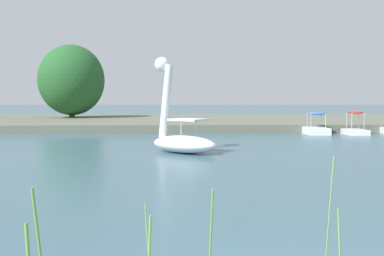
{
  "coord_description": "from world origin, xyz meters",
  "views": [
    {
      "loc": [
        -1.73,
        -4.39,
        2.23
      ],
      "look_at": [
        -0.54,
        20.16,
        0.69
      ],
      "focal_mm": 41.79,
      "sensor_mm": 36.0,
      "label": 1
    }
  ],
  "objects_px": {
    "pedal_boat_red": "(355,128)",
    "pedal_boat_blue": "(316,128)",
    "swan_boat": "(181,133)",
    "tree_willow_near_path": "(71,80)"
  },
  "relations": [
    {
      "from": "swan_boat",
      "to": "tree_willow_near_path",
      "type": "distance_m",
      "value": 26.4
    },
    {
      "from": "pedal_boat_red",
      "to": "tree_willow_near_path",
      "type": "height_order",
      "value": "tree_willow_near_path"
    },
    {
      "from": "pedal_boat_red",
      "to": "tree_willow_near_path",
      "type": "relative_size",
      "value": 0.24
    },
    {
      "from": "swan_boat",
      "to": "pedal_boat_blue",
      "type": "bearing_deg",
      "value": 47.02
    },
    {
      "from": "pedal_boat_red",
      "to": "pedal_boat_blue",
      "type": "bearing_deg",
      "value": 172.89
    },
    {
      "from": "swan_boat",
      "to": "pedal_boat_blue",
      "type": "distance_m",
      "value": 13.29
    },
    {
      "from": "swan_boat",
      "to": "pedal_boat_red",
      "type": "relative_size",
      "value": 1.98
    },
    {
      "from": "swan_boat",
      "to": "pedal_boat_red",
      "type": "distance_m",
      "value": 14.87
    },
    {
      "from": "pedal_boat_blue",
      "to": "pedal_boat_red",
      "type": "relative_size",
      "value": 1.07
    },
    {
      "from": "pedal_boat_blue",
      "to": "pedal_boat_red",
      "type": "distance_m",
      "value": 2.48
    }
  ]
}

